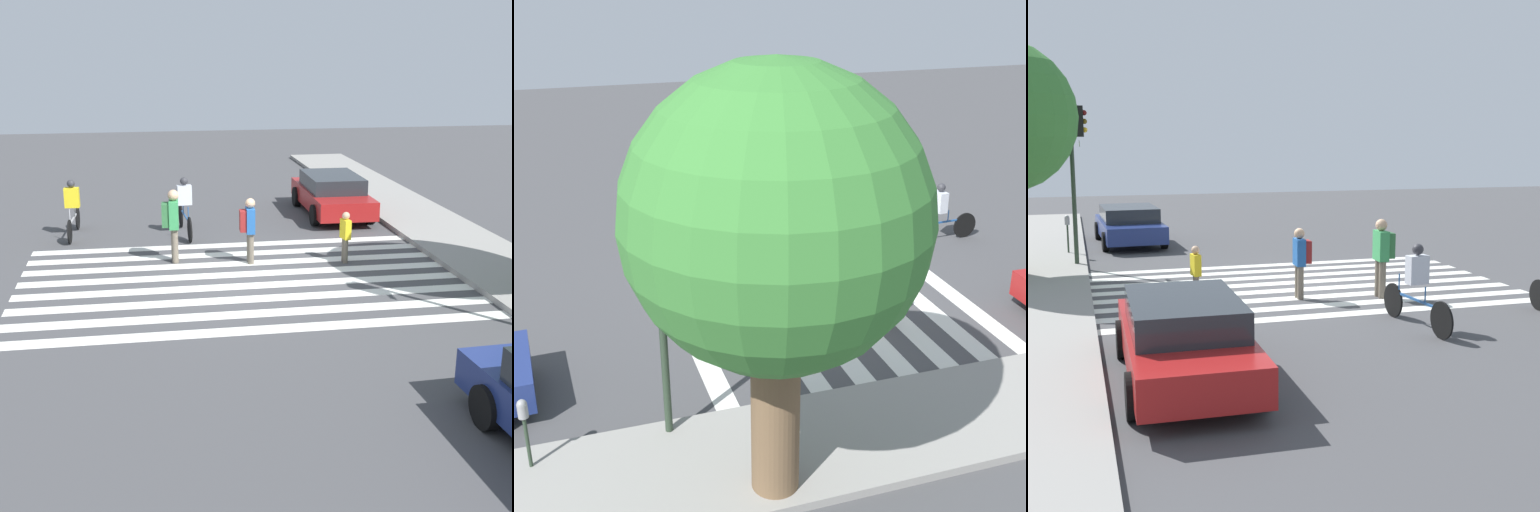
% 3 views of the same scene
% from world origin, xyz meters
% --- Properties ---
extents(ground_plane, '(60.00, 60.00, 0.00)m').
position_xyz_m(ground_plane, '(0.00, 0.00, 0.00)').
color(ground_plane, '#444447').
extents(sidewalk_curb, '(36.00, 2.50, 0.14)m').
position_xyz_m(sidewalk_curb, '(0.00, 6.25, 0.07)').
color(sidewalk_curb, gray).
rests_on(sidewalk_curb, ground_plane).
extents(crosswalk_stripes, '(6.43, 10.00, 0.01)m').
position_xyz_m(crosswalk_stripes, '(-0.00, 0.00, 0.00)').
color(crosswalk_stripes, silver).
rests_on(crosswalk_stripes, ground_plane).
extents(traffic_light, '(0.60, 0.50, 4.70)m').
position_xyz_m(traffic_light, '(4.10, 5.14, 3.29)').
color(traffic_light, '#283828').
rests_on(traffic_light, ground_plane).
extents(parking_meter, '(0.15, 0.15, 1.30)m').
position_xyz_m(parking_meter, '(6.20, 5.50, 0.97)').
color(parking_meter, '#283828').
rests_on(parking_meter, ground_plane).
extents(pedestrian_child_with_backpack, '(0.46, 0.39, 1.62)m').
position_xyz_m(pedestrian_child_with_backpack, '(-1.33, 0.41, 0.95)').
color(pedestrian_child_with_backpack, '#6B6051').
rests_on(pedestrian_child_with_backpack, ground_plane).
extents(pedestrian_adult_tall_backpack, '(0.37, 0.20, 1.27)m').
position_xyz_m(pedestrian_adult_tall_backpack, '(-1.00, 2.76, 0.72)').
color(pedestrian_adult_tall_backpack, '#6B6051').
rests_on(pedestrian_adult_tall_backpack, ground_plane).
extents(pedestrian_adult_yellow_jacket, '(0.52, 0.44, 1.81)m').
position_xyz_m(pedestrian_adult_yellow_jacket, '(-1.73, -1.43, 1.06)').
color(pedestrian_adult_yellow_jacket, '#6B6051').
rests_on(pedestrian_adult_yellow_jacket, ground_plane).
extents(cyclist_far_lane, '(2.46, 0.42, 1.64)m').
position_xyz_m(cyclist_far_lane, '(-4.37, -0.95, 0.87)').
color(cyclist_far_lane, black).
rests_on(cyclist_far_lane, ground_plane).
extents(car_parked_dark_suv, '(4.47, 1.98, 1.28)m').
position_xyz_m(car_parked_dark_suv, '(-6.12, 3.80, 0.67)').
color(car_parked_dark_suv, maroon).
rests_on(car_parked_dark_suv, ground_plane).
extents(car_parked_silver_sedan, '(4.84, 2.24, 1.30)m').
position_xyz_m(car_parked_silver_sedan, '(8.49, 3.46, 0.68)').
color(car_parked_silver_sedan, navy).
rests_on(car_parked_silver_sedan, ground_plane).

